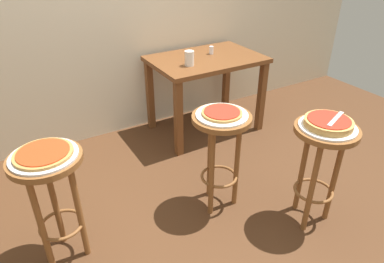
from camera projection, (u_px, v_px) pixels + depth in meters
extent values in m
plane|color=#4C2D19|center=(205.00, 234.00, 2.29)|extent=(6.00, 6.00, 0.00)
cylinder|color=brown|center=(327.00, 130.00, 2.07)|extent=(0.38, 0.38, 0.03)
cylinder|color=brown|center=(302.00, 169.00, 2.33)|extent=(0.04, 0.04, 0.68)
cylinder|color=brown|center=(312.00, 189.00, 2.16)|extent=(0.04, 0.04, 0.68)
cylinder|color=brown|center=(334.00, 178.00, 2.25)|extent=(0.04, 0.04, 0.68)
torus|color=brown|center=(313.00, 191.00, 2.30)|extent=(0.26, 0.26, 0.02)
cylinder|color=silver|center=(328.00, 127.00, 2.06)|extent=(0.34, 0.34, 0.01)
cylinder|color=tan|center=(328.00, 123.00, 2.04)|extent=(0.28, 0.28, 0.04)
cylinder|color=red|center=(329.00, 119.00, 2.03)|extent=(0.25, 0.25, 0.01)
cylinder|color=brown|center=(222.00, 118.00, 2.20)|extent=(0.38, 0.38, 0.03)
cylinder|color=brown|center=(210.00, 156.00, 2.47)|extent=(0.04, 0.04, 0.68)
cylinder|color=brown|center=(212.00, 174.00, 2.29)|extent=(0.04, 0.04, 0.68)
cylinder|color=brown|center=(237.00, 164.00, 2.38)|extent=(0.04, 0.04, 0.68)
torus|color=brown|center=(219.00, 176.00, 2.43)|extent=(0.26, 0.26, 0.02)
cylinder|color=white|center=(222.00, 115.00, 2.19)|extent=(0.33, 0.33, 0.01)
cylinder|color=#B78442|center=(222.00, 113.00, 2.18)|extent=(0.26, 0.26, 0.01)
cylinder|color=red|center=(222.00, 111.00, 2.18)|extent=(0.23, 0.23, 0.01)
cylinder|color=brown|center=(45.00, 160.00, 1.80)|extent=(0.38, 0.38, 0.03)
cylinder|color=brown|center=(54.00, 199.00, 2.07)|extent=(0.04, 0.04, 0.68)
cylinder|color=brown|center=(41.00, 225.00, 1.89)|extent=(0.04, 0.04, 0.68)
cylinder|color=brown|center=(79.00, 211.00, 1.98)|extent=(0.04, 0.04, 0.68)
torus|color=brown|center=(62.00, 224.00, 2.03)|extent=(0.26, 0.26, 0.02)
cylinder|color=silver|center=(44.00, 156.00, 1.79)|extent=(0.35, 0.35, 0.01)
cylinder|color=#B78442|center=(43.00, 154.00, 1.78)|extent=(0.30, 0.30, 0.01)
cylinder|color=red|center=(43.00, 152.00, 1.78)|extent=(0.26, 0.26, 0.01)
cube|color=brown|center=(206.00, 59.00, 3.17)|extent=(1.00, 0.68, 0.04)
cube|color=brown|center=(178.00, 119.00, 2.94)|extent=(0.06, 0.06, 0.69)
cube|color=brown|center=(261.00, 97.00, 3.33)|extent=(0.06, 0.06, 0.69)
cube|color=brown|center=(150.00, 95.00, 3.37)|extent=(0.06, 0.06, 0.69)
cube|color=brown|center=(226.00, 78.00, 3.76)|extent=(0.06, 0.06, 0.69)
cylinder|color=silver|center=(189.00, 58.00, 2.94)|extent=(0.08, 0.08, 0.13)
cylinder|color=white|center=(211.00, 50.00, 3.23)|extent=(0.04, 0.04, 0.07)
cube|color=silver|center=(336.00, 119.00, 2.03)|extent=(0.21, 0.10, 0.01)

